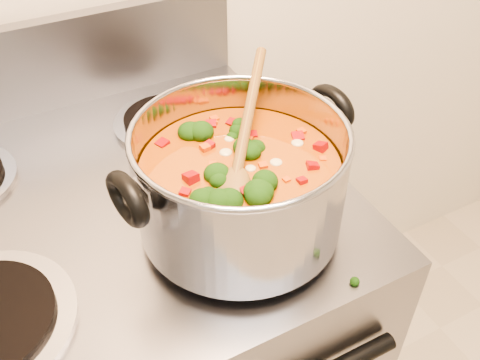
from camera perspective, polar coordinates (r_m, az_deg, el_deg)
name	(u,v)px	position (r m, az deg, el deg)	size (l,w,h in m)	color
stockpot	(240,182)	(0.69, -0.04, -0.21)	(0.33, 0.27, 0.16)	#A5A5AD
wooden_spoon	(242,148)	(0.67, 0.18, 3.40)	(0.18, 0.22, 0.09)	brown
cooktop_crumbs	(209,305)	(0.66, -3.37, -13.17)	(0.26, 0.11, 0.01)	black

